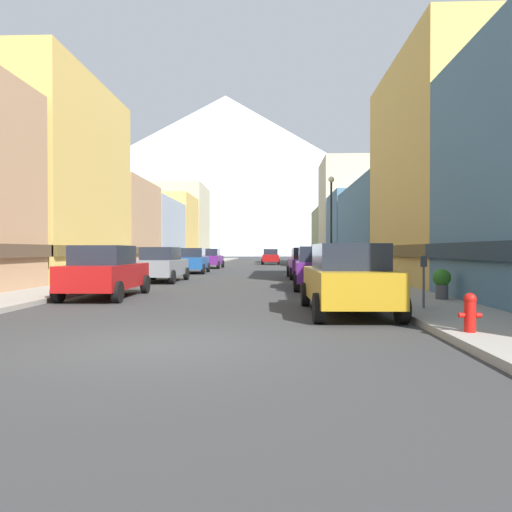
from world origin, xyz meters
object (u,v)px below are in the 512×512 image
(car_right_1, at_px, (318,267))
(car_driving_0, at_px, (271,257))
(fire_hydrant_near, at_px, (470,311))
(pedestrian_1, at_px, (332,260))
(pedestrian_0, at_px, (334,261))
(potted_plant_0, at_px, (442,282))
(car_left_1, at_px, (162,264))
(streetlamp_right, at_px, (331,210))
(car_right_2, at_px, (306,263))
(car_left_3, at_px, (210,258))
(car_left_2, at_px, (193,260))
(parking_meter_near, at_px, (424,274))
(car_right_0, at_px, (347,279))
(car_left_0, at_px, (105,271))
(pedestrian_2, at_px, (331,261))

(car_right_1, distance_m, car_driving_0, 34.32)
(fire_hydrant_near, relative_size, pedestrian_1, 0.42)
(pedestrian_0, bearing_deg, potted_plant_0, -87.77)
(car_left_1, xyz_separation_m, car_driving_0, (5.40, 30.25, 0.00))
(pedestrian_1, xyz_separation_m, streetlamp_right, (-0.90, -6.83, 3.06))
(car_right_2, xyz_separation_m, pedestrian_0, (2.45, 6.49, -0.03))
(car_left_3, height_order, car_right_1, same)
(car_left_1, height_order, car_left_2, same)
(car_driving_0, height_order, parking_meter_near, car_driving_0)
(car_left_3, height_order, car_right_0, same)
(car_right_1, bearing_deg, car_left_0, -151.80)
(car_driving_0, relative_size, parking_meter_near, 3.31)
(car_driving_0, bearing_deg, pedestrian_2, -76.07)
(fire_hydrant_near, xyz_separation_m, potted_plant_0, (1.55, 5.80, 0.15))
(car_left_1, bearing_deg, pedestrian_2, 48.85)
(car_right_0, bearing_deg, car_right_1, 90.02)
(car_left_1, xyz_separation_m, car_left_2, (0.00, 9.19, 0.00))
(car_right_1, relative_size, car_driving_0, 1.01)
(car_driving_0, bearing_deg, potted_plant_0, -82.27)
(car_left_2, distance_m, pedestrian_0, 10.06)
(car_left_0, bearing_deg, parking_meter_near, -21.08)
(pedestrian_2, bearing_deg, fire_hydrant_near, -91.71)
(car_left_0, distance_m, parking_meter_near, 10.23)
(parking_meter_near, distance_m, pedestrian_2, 23.27)
(parking_meter_near, xyz_separation_m, streetlamp_right, (-0.40, 15.94, 2.97))
(car_right_1, distance_m, pedestrian_1, 15.22)
(car_left_3, bearing_deg, streetlamp_right, -57.60)
(car_right_2, bearing_deg, car_right_1, -90.03)
(car_left_1, xyz_separation_m, streetlamp_right, (9.15, 4.18, 3.09))
(car_left_3, xyz_separation_m, fire_hydrant_near, (9.25, -33.91, -0.37))
(car_left_1, bearing_deg, car_right_1, -27.80)
(car_left_2, xyz_separation_m, streetlamp_right, (9.15, -5.00, 3.09))
(car_left_2, xyz_separation_m, parking_meter_near, (9.55, -20.95, 0.11))
(car_left_3, xyz_separation_m, potted_plant_0, (10.80, -28.11, -0.22))
(car_right_0, xyz_separation_m, fire_hydrant_near, (1.65, -3.44, -0.37))
(car_right_2, bearing_deg, pedestrian_0, 69.32)
(pedestrian_0, height_order, pedestrian_2, pedestrian_0)
(car_left_2, bearing_deg, car_left_3, 90.02)
(car_left_0, relative_size, car_left_1, 1.00)
(car_left_0, bearing_deg, pedestrian_2, 62.83)
(car_left_0, xyz_separation_m, car_left_3, (-0.00, 26.68, 0.00))
(car_left_2, distance_m, pedestrian_2, 10.31)
(car_left_0, xyz_separation_m, fire_hydrant_near, (9.25, -7.23, -0.37))
(car_left_3, relative_size, parking_meter_near, 3.33)
(pedestrian_0, relative_size, streetlamp_right, 0.27)
(car_left_0, relative_size, car_right_1, 0.99)
(car_right_2, distance_m, streetlamp_right, 3.58)
(parking_meter_near, height_order, pedestrian_1, pedestrian_1)
(pedestrian_1, bearing_deg, car_right_2, -107.50)
(car_right_2, bearing_deg, car_driving_0, 94.66)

